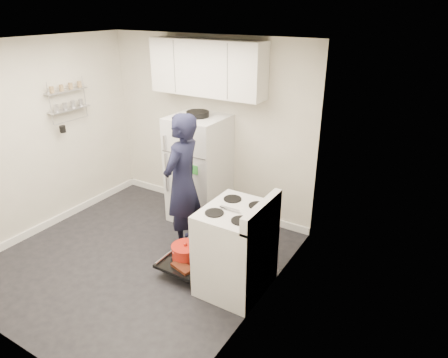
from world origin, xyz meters
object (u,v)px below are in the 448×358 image
Objects in this scene: open_oven_door at (188,255)px; refrigerator at (199,169)px; electric_range at (235,250)px; person at (182,183)px.

refrigerator is at bearing 118.10° from open_oven_door.
open_oven_door is at bearing -178.30° from electric_range.
person is at bearing 130.73° from open_oven_door.
refrigerator is at bearing 137.60° from electric_range.
open_oven_door is at bearing -61.90° from refrigerator.
open_oven_door is 0.45× the size of refrigerator.
refrigerator is (-1.20, 1.10, 0.29)m from electric_range.
person is at bearing -71.13° from refrigerator.
refrigerator is at bearing -165.50° from person.
person reaches higher than refrigerator.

